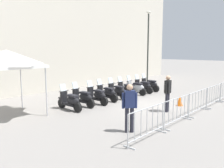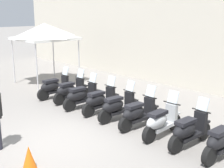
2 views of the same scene
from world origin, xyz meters
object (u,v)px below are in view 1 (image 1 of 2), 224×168
motorcycle_4 (117,91)px  traffic_cone (180,101)px  street_lamp (148,41)px  officer_mid_plaza (168,91)px  motorcycle_7 (143,86)px  canopy_tent (7,59)px  motorcycle_3 (107,93)px  motorcycle_6 (136,88)px  barrier_segment_0 (147,124)px  barrier_segment_1 (177,111)px  motorcycle_1 (83,98)px  barrier_segment_3 (214,96)px  barrier_segment_2 (198,102)px  motorcycle_0 (70,101)px  motorcycle_2 (97,96)px  officer_near_row_end (130,105)px  motorcycle_8 (150,85)px  motorcycle_5 (127,89)px

motorcycle_4 → traffic_cone: size_ratio=3.14×
street_lamp → officer_mid_plaza: 9.15m
motorcycle_7 → canopy_tent: size_ratio=0.59×
motorcycle_3 → motorcycle_6: (2.68, -0.06, 0.00)m
motorcycle_3 → officer_mid_plaza: officer_mid_plaza is taller
motorcycle_4 → motorcycle_6: size_ratio=1.00×
officer_mid_plaza → canopy_tent: canopy_tent is taller
street_lamp → barrier_segment_0: bearing=-146.4°
barrier_segment_1 → motorcycle_3: bearing=76.4°
motorcycle_1 → barrier_segment_1: motorcycle_1 is taller
barrier_segment_0 → barrier_segment_3: 6.39m
barrier_segment_2 → motorcycle_0: bearing=127.1°
motorcycle_3 → barrier_segment_0: 5.97m
motorcycle_2 → officer_mid_plaza: size_ratio=0.99×
motorcycle_7 → officer_near_row_end: (-6.75, -4.08, 0.53)m
motorcycle_6 → barrier_segment_3: motorcycle_6 is taller
motorcycle_0 → barrier_segment_0: motorcycle_0 is taller
barrier_segment_1 → street_lamp: street_lamp is taller
motorcycle_2 → motorcycle_3: (0.90, 0.12, 0.00)m
motorcycle_2 → motorcycle_3: same height
barrier_segment_1 → street_lamp: (8.16, 6.82, 3.12)m
barrier_segment_2 → canopy_tent: canopy_tent is taller
motorcycle_3 → motorcycle_7: size_ratio=1.00×
motorcycle_0 → traffic_cone: (4.44, -3.49, -0.18)m
motorcycle_2 → street_lamp: (7.86, 2.01, 3.18)m
officer_near_row_end → motorcycle_2: bearing=60.3°
motorcycle_2 → barrier_segment_3: motorcycle_2 is taller
motorcycle_3 → canopy_tent: (-5.13, 0.99, 2.06)m
motorcycle_6 → motorcycle_8: same height
motorcycle_2 → motorcycle_3: 0.90m
motorcycle_3 → barrier_segment_0: (-3.32, -4.95, 0.07)m
motorcycle_1 → motorcycle_6: size_ratio=1.00×
motorcycle_2 → traffic_cone: size_ratio=3.13×
barrier_segment_3 → barrier_segment_1: bearing=-179.4°
motorcycle_7 → traffic_cone: bearing=-116.9°
motorcycle_0 → motorcycle_1: 0.91m
motorcycle_7 → traffic_cone: (-1.82, -3.58, -0.18)m
motorcycle_2 → officer_near_row_end: 4.64m
motorcycle_4 → motorcycle_7: bearing=-0.6°
barrier_segment_2 → barrier_segment_1: bearing=-179.4°
canopy_tent → traffic_cone: 8.58m
motorcycle_3 → motorcycle_8: 4.46m
motorcycle_5 → canopy_tent: bearing=171.7°
motorcycle_1 → barrier_segment_0: size_ratio=0.84×
motorcycle_4 → barrier_segment_0: bearing=-130.4°
barrier_segment_2 → officer_near_row_end: size_ratio=1.18×
motorcycle_5 → motorcycle_8: (2.68, 0.03, 0.00)m
motorcycle_4 → officer_mid_plaza: size_ratio=1.00×
motorcycle_0 → motorcycle_2: bearing=0.2°
motorcycle_2 → barrier_segment_2: bearing=-69.1°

